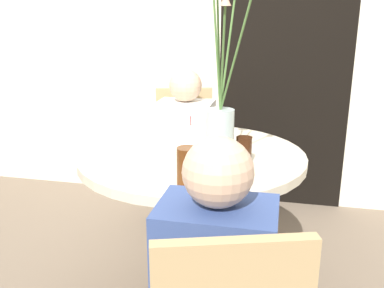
% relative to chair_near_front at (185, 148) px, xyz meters
% --- Properties ---
extents(wall_back, '(8.00, 0.05, 2.60)m').
position_rel_chair_near_front_xyz_m(wall_back, '(0.24, 0.40, 0.81)').
color(wall_back, beige).
rests_on(wall_back, ground_plane).
extents(doorway_panel, '(0.90, 0.01, 2.05)m').
position_rel_chair_near_front_xyz_m(doorway_panel, '(0.62, 0.37, 0.54)').
color(doorway_panel, black).
rests_on(doorway_panel, ground_plane).
extents(dining_table, '(1.02, 1.02, 0.76)m').
position_rel_chair_near_front_xyz_m(dining_table, '(0.24, -0.88, 0.10)').
color(dining_table, beige).
rests_on(dining_table, ground_plane).
extents(chair_near_front, '(0.49, 0.49, 0.88)m').
position_rel_chair_near_front_xyz_m(chair_near_front, '(0.00, 0.00, 0.00)').
color(chair_near_front, beige).
rests_on(chair_near_front, ground_plane).
extents(birthday_cake, '(0.21, 0.21, 0.15)m').
position_rel_chair_near_front_xyz_m(birthday_cake, '(0.22, -0.81, 0.32)').
color(birthday_cake, white).
rests_on(birthday_cake, dining_table).
extents(flower_vase, '(0.20, 0.25, 0.83)m').
position_rel_chair_near_front_xyz_m(flower_vase, '(0.41, -1.11, 0.50)').
color(flower_vase, '#B2C6C1').
rests_on(flower_vase, dining_table).
extents(side_plate, '(0.21, 0.21, 0.01)m').
position_rel_chair_near_front_xyz_m(side_plate, '(0.06, -0.66, 0.27)').
color(side_plate, silver).
rests_on(side_plate, dining_table).
extents(drink_glass_0, '(0.08, 0.08, 0.14)m').
position_rel_chair_near_front_xyz_m(drink_glass_0, '(0.31, -1.24, 0.34)').
color(drink_glass_0, '#51280F').
rests_on(drink_glass_0, dining_table).
extents(drink_glass_1, '(0.07, 0.07, 0.12)m').
position_rel_chair_near_front_xyz_m(drink_glass_1, '(0.49, -0.98, 0.32)').
color(drink_glass_1, '#33190C').
rests_on(drink_glass_1, dining_table).
extents(drink_glass_2, '(0.06, 0.06, 0.11)m').
position_rel_chair_near_front_xyz_m(drink_glass_2, '(0.41, -0.98, 0.32)').
color(drink_glass_2, '#51280F').
rests_on(drink_glass_2, dining_table).
extents(person_woman, '(0.34, 0.24, 1.04)m').
position_rel_chair_near_front_xyz_m(person_woman, '(0.04, -0.15, -0.00)').
color(person_woman, '#383333').
rests_on(person_woman, ground_plane).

